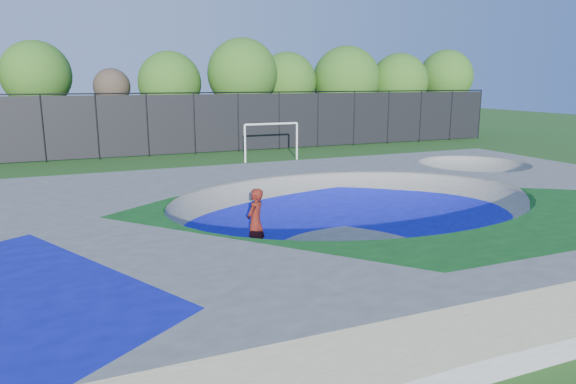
# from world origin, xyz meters

# --- Properties ---
(ground) EXTENTS (120.00, 120.00, 0.00)m
(ground) POSITION_xyz_m (0.00, 0.00, 0.00)
(ground) COLOR #225116
(ground) RESTS_ON ground
(skate_deck) EXTENTS (22.00, 14.00, 1.50)m
(skate_deck) POSITION_xyz_m (0.00, 0.00, 0.75)
(skate_deck) COLOR gray
(skate_deck) RESTS_ON ground
(skater) EXTENTS (0.81, 0.80, 1.89)m
(skater) POSITION_xyz_m (-2.95, 0.41, 0.95)
(skater) COLOR red
(skater) RESTS_ON ground
(skateboard) EXTENTS (0.76, 0.64, 0.05)m
(skateboard) POSITION_xyz_m (-2.95, 0.41, 0.03)
(skateboard) COLOR black
(skateboard) RESTS_ON ground
(soccer_goal) EXTENTS (3.47, 0.12, 2.30)m
(soccer_goal) POSITION_xyz_m (3.61, 16.30, 1.60)
(soccer_goal) COLOR white
(soccer_goal) RESTS_ON ground
(fence) EXTENTS (48.09, 0.09, 4.04)m
(fence) POSITION_xyz_m (0.00, 21.00, 2.10)
(fence) COLOR black
(fence) RESTS_ON ground
(treeline) EXTENTS (53.04, 7.26, 7.92)m
(treeline) POSITION_xyz_m (0.01, 26.21, 4.95)
(treeline) COLOR #4A3525
(treeline) RESTS_ON ground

